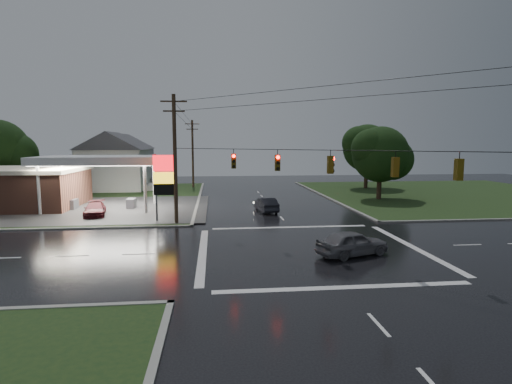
{
  "coord_description": "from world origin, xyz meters",
  "views": [
    {
      "loc": [
        -6.2,
        -25.0,
        6.91
      ],
      "look_at": [
        -2.85,
        6.87,
        3.0
      ],
      "focal_mm": 28.0,
      "sensor_mm": 36.0,
      "label": 1
    }
  ],
  "objects": [
    {
      "name": "house_near",
      "position": [
        -20.95,
        36.0,
        4.41
      ],
      "size": [
        11.05,
        8.48,
        8.6
      ],
      "color": "silver",
      "rests_on": "ground"
    },
    {
      "name": "tree_ne_near",
      "position": [
        14.14,
        21.99,
        5.56
      ],
      "size": [
        7.99,
        6.8,
        8.98
      ],
      "color": "black",
      "rests_on": "ground"
    },
    {
      "name": "ground",
      "position": [
        0.0,
        0.0,
        0.0
      ],
      "size": [
        120.0,
        120.0,
        0.0
      ],
      "primitive_type": "plane",
      "color": "black",
      "rests_on": "ground"
    },
    {
      "name": "car_north",
      "position": [
        -1.01,
        14.75,
        0.73
      ],
      "size": [
        2.18,
        4.62,
        1.46
      ],
      "primitive_type": "imported",
      "rotation": [
        0.0,
        0.0,
        3.29
      ],
      "color": "black",
      "rests_on": "ground"
    },
    {
      "name": "car_pump",
      "position": [
        -17.59,
        14.0,
        0.66
      ],
      "size": [
        2.73,
        4.84,
        1.32
      ],
      "primitive_type": "imported",
      "rotation": [
        0.0,
        0.0,
        0.2
      ],
      "color": "#541319",
      "rests_on": "ground"
    },
    {
      "name": "grass_nw",
      "position": [
        -26.0,
        26.0,
        0.04
      ],
      "size": [
        36.0,
        36.0,
        0.08
      ],
      "primitive_type": "cube",
      "color": "#193216",
      "rests_on": "ground"
    },
    {
      "name": "pylon_sign",
      "position": [
        -10.5,
        10.5,
        4.01
      ],
      "size": [
        2.0,
        0.35,
        6.0
      ],
      "color": "#59595E",
      "rests_on": "ground"
    },
    {
      "name": "gas_station",
      "position": [
        -25.68,
        19.7,
        2.55
      ],
      "size": [
        26.2,
        18.0,
        5.6
      ],
      "color": "#2D2D2D",
      "rests_on": "ground"
    },
    {
      "name": "tree_ne_far",
      "position": [
        17.15,
        33.99,
        6.18
      ],
      "size": [
        8.46,
        7.2,
        9.8
      ],
      "color": "black",
      "rests_on": "ground"
    },
    {
      "name": "house_far",
      "position": [
        -21.95,
        48.0,
        4.41
      ],
      "size": [
        11.05,
        8.48,
        8.6
      ],
      "color": "silver",
      "rests_on": "ground"
    },
    {
      "name": "utility_pole_nw",
      "position": [
        -9.5,
        9.5,
        5.72
      ],
      "size": [
        2.2,
        0.32,
        11.0
      ],
      "color": "#382619",
      "rests_on": "ground"
    },
    {
      "name": "car_crossing",
      "position": [
        2.24,
        -1.65,
        0.79
      ],
      "size": [
        5.01,
        3.32,
        1.58
      ],
      "primitive_type": "imported",
      "rotation": [
        0.0,
        0.0,
        1.91
      ],
      "color": "slate",
      "rests_on": "ground"
    },
    {
      "name": "utility_pole_n",
      "position": [
        -9.5,
        38.0,
        5.47
      ],
      "size": [
        2.2,
        0.32,
        10.5
      ],
      "color": "#382619",
      "rests_on": "ground"
    },
    {
      "name": "traffic_signals",
      "position": [
        0.02,
        -0.02,
        6.48
      ],
      "size": [
        26.87,
        26.87,
        1.47
      ],
      "color": "black",
      "rests_on": "ground"
    },
    {
      "name": "grass_ne",
      "position": [
        26.0,
        26.0,
        0.04
      ],
      "size": [
        36.0,
        36.0,
        0.08
      ],
      "primitive_type": "cube",
      "color": "#193216",
      "rests_on": "ground"
    }
  ]
}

